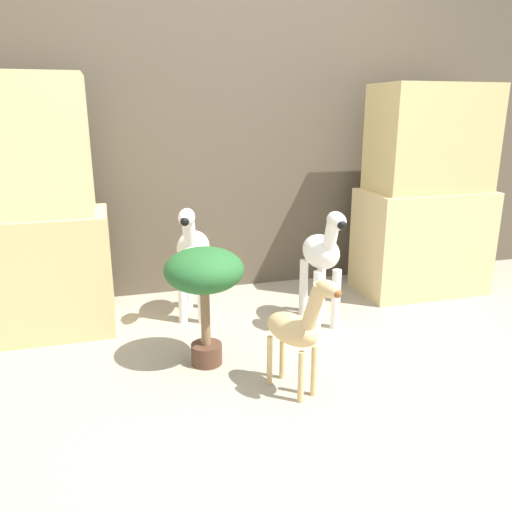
{
  "coord_description": "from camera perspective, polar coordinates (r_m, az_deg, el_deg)",
  "views": [
    {
      "loc": [
        -0.78,
        -1.85,
        1.24
      ],
      "look_at": [
        0.01,
        0.91,
        0.4
      ],
      "focal_mm": 35.0,
      "sensor_mm": 36.0,
      "label": 1
    }
  ],
  "objects": [
    {
      "name": "rock_pillar_right",
      "position": [
        3.62,
        18.78,
        6.28
      ],
      "size": [
        0.86,
        0.48,
        1.41
      ],
      "color": "#DBC184",
      "rests_on": "ground_plane"
    },
    {
      "name": "zebra_right",
      "position": [
        2.94,
        7.58,
        -0.12
      ],
      "size": [
        0.2,
        0.47,
        0.72
      ],
      "color": "white",
      "rests_on": "ground_plane"
    },
    {
      "name": "potted_palm_front",
      "position": [
        2.43,
        -5.93,
        -2.42
      ],
      "size": [
        0.39,
        0.39,
        0.61
      ],
      "color": "#513323",
      "rests_on": "ground_plane"
    },
    {
      "name": "ground_plane",
      "position": [
        2.35,
        6.1,
        -15.55
      ],
      "size": [
        14.0,
        14.0,
        0.0
      ],
      "primitive_type": "plane",
      "color": "#9E937F"
    },
    {
      "name": "zebra_left",
      "position": [
        3.03,
        -7.24,
        0.39
      ],
      "size": [
        0.28,
        0.47,
        0.72
      ],
      "color": "white",
      "rests_on": "ground_plane"
    },
    {
      "name": "rock_pillar_left",
      "position": [
        3.03,
        -24.88,
        3.75
      ],
      "size": [
        0.86,
        0.48,
        1.43
      ],
      "color": "#D1B775",
      "rests_on": "ground_plane"
    },
    {
      "name": "wall_back",
      "position": [
        3.5,
        -3.17,
        14.01
      ],
      "size": [
        6.4,
        0.08,
        2.2
      ],
      "color": "brown",
      "rests_on": "ground_plane"
    },
    {
      "name": "giraffe_figurine",
      "position": [
        2.22,
        4.71,
        -8.11
      ],
      "size": [
        0.27,
        0.4,
        0.58
      ],
      "color": "tan",
      "rests_on": "ground_plane"
    }
  ]
}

